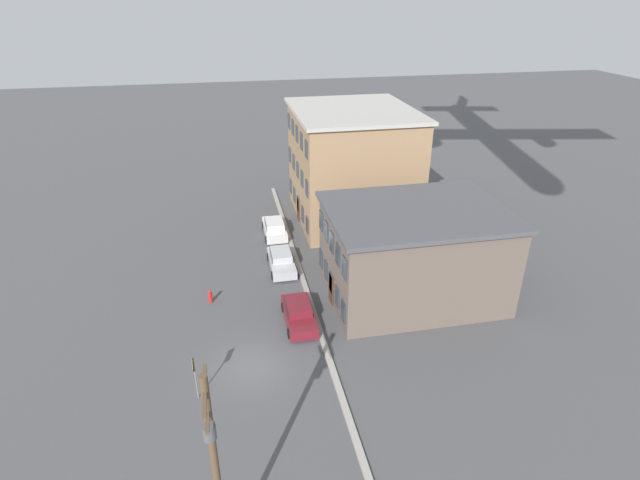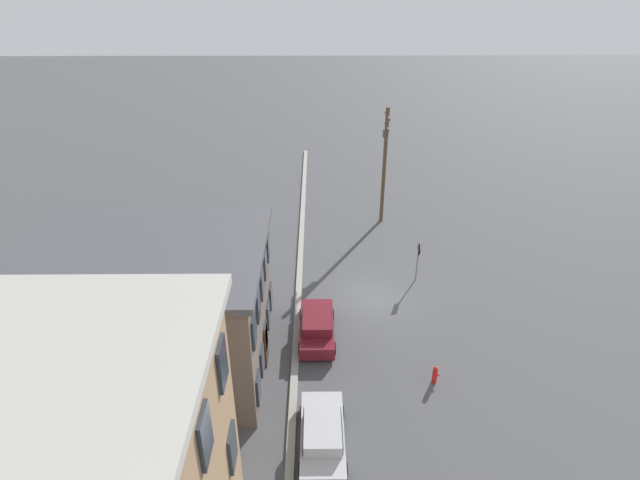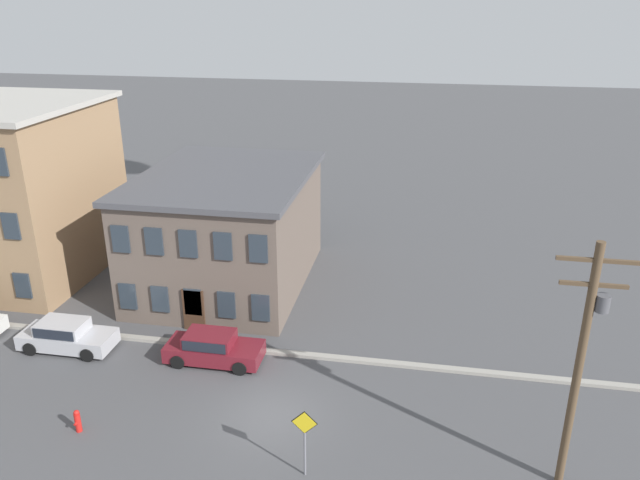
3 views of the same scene
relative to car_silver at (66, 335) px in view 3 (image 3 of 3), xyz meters
name	(u,v)px [view 3 (image 3 of 3)]	position (x,y,z in m)	size (l,w,h in m)	color
ground_plane	(273,415)	(10.88, -3.18, -0.75)	(200.00, 200.00, 0.00)	#4C4C4F
kerb_strip	(297,354)	(10.88, 1.32, -0.67)	(56.00, 0.36, 0.16)	#9E998E
apartment_midblock	(228,229)	(5.33, 8.54, 2.53)	(9.15, 11.96, 6.53)	#66564C
car_silver	(66,335)	(0.00, 0.00, 0.00)	(4.40, 1.92, 1.43)	#B7B7BC
car_maroon	(213,347)	(7.20, 0.20, 0.00)	(4.40, 1.92, 1.43)	maroon
caution_sign	(305,433)	(12.82, -6.19, 1.05)	(0.92, 0.08, 2.71)	slate
utility_pole	(582,357)	(21.58, -4.95, 4.31)	(2.40, 0.44, 9.00)	brown
fire_hydrant	(78,421)	(3.73, -5.45, -0.27)	(0.24, 0.34, 0.96)	red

